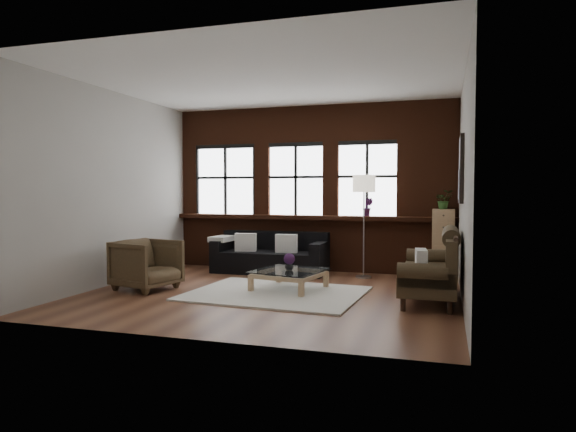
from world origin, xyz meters
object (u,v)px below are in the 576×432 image
(vintage_settee, at_px, (429,264))
(floor_lamp, at_px, (364,222))
(dark_sofa, at_px, (270,252))
(coffee_table, at_px, (289,281))
(vase, at_px, (289,266))
(drawer_chest, at_px, (443,244))
(armchair, at_px, (147,265))

(vintage_settee, bearing_deg, floor_lamp, 126.34)
(dark_sofa, xyz_separation_m, coffee_table, (0.86, -1.58, -0.23))
(vase, height_order, drawer_chest, drawer_chest)
(vase, bearing_deg, vintage_settee, -1.59)
(floor_lamp, bearing_deg, coffee_table, -121.06)
(vintage_settee, xyz_separation_m, drawer_chest, (0.19, 1.95, 0.11))
(drawer_chest, bearing_deg, coffee_table, -140.40)
(drawer_chest, height_order, floor_lamp, floor_lamp)
(dark_sofa, distance_m, vase, 1.80)
(armchair, relative_size, coffee_table, 0.88)
(dark_sofa, bearing_deg, floor_lamp, -1.40)
(floor_lamp, bearing_deg, vintage_settee, -53.66)
(dark_sofa, relative_size, floor_lamp, 1.08)
(vintage_settee, relative_size, vase, 13.58)
(vase, bearing_deg, coffee_table, 180.00)
(drawer_chest, distance_m, floor_lamp, 1.45)
(dark_sofa, xyz_separation_m, vase, (0.86, -1.58, 0.01))
(coffee_table, distance_m, floor_lamp, 1.97)
(coffee_table, bearing_deg, dark_sofa, 118.61)
(drawer_chest, xyz_separation_m, floor_lamp, (-1.36, -0.36, 0.38))
(vintage_settee, bearing_deg, vase, 178.41)
(drawer_chest, bearing_deg, vintage_settee, -95.54)
(armchair, bearing_deg, floor_lamp, -41.60)
(vintage_settee, height_order, vase, vintage_settee)
(armchair, distance_m, floor_lamp, 3.79)
(armchair, relative_size, floor_lamp, 0.44)
(floor_lamp, bearing_deg, drawer_chest, 14.66)
(drawer_chest, bearing_deg, vase, -140.40)
(coffee_table, bearing_deg, floor_lamp, 58.94)
(vintage_settee, bearing_deg, drawer_chest, 84.46)
(dark_sofa, xyz_separation_m, vintage_settee, (2.95, -1.64, 0.12))
(coffee_table, bearing_deg, vase, 0.00)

